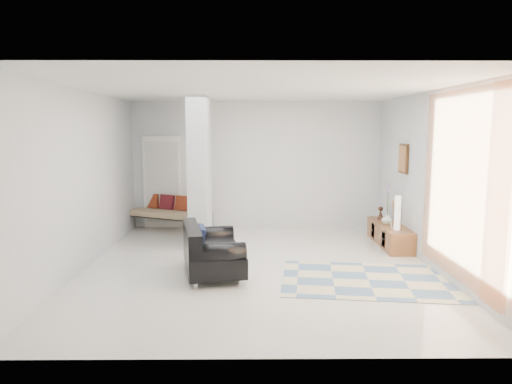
{
  "coord_description": "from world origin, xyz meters",
  "views": [
    {
      "loc": [
        -0.1,
        -7.13,
        2.21
      ],
      "look_at": [
        -0.04,
        0.6,
        1.13
      ],
      "focal_mm": 32.0,
      "sensor_mm": 36.0,
      "label": 1
    }
  ],
  "objects": [
    {
      "name": "media_console",
      "position": [
        2.52,
        1.34,
        0.21
      ],
      "size": [
        0.45,
        1.65,
        0.8
      ],
      "color": "brown",
      "rests_on": "floor"
    },
    {
      "name": "bronze_figurine",
      "position": [
        2.47,
        1.82,
        0.53
      ],
      "size": [
        0.15,
        0.15,
        0.26
      ],
      "primitive_type": null,
      "rotation": [
        0.0,
        0.0,
        0.15
      ],
      "color": "black",
      "rests_on": "media_console"
    },
    {
      "name": "vase",
      "position": [
        2.47,
        1.37,
        0.51
      ],
      "size": [
        0.2,
        0.2,
        0.21
      ],
      "primitive_type": "imported",
      "rotation": [
        0.0,
        0.0,
        0.01
      ],
      "color": "white",
      "rests_on": "media_console"
    },
    {
      "name": "cylinder_lamp",
      "position": [
        2.5,
        0.87,
        0.71
      ],
      "size": [
        0.11,
        0.11,
        0.62
      ],
      "primitive_type": "cylinder",
      "color": "silver",
      "rests_on": "media_console"
    },
    {
      "name": "partition_column",
      "position": [
        -1.1,
        1.6,
        1.4
      ],
      "size": [
        0.35,
        1.2,
        2.8
      ],
      "primitive_type": "cube",
      "color": "#B2B6B9",
      "rests_on": "floor"
    },
    {
      "name": "loveseat",
      "position": [
        -0.75,
        -0.41,
        0.36
      ],
      "size": [
        1.08,
        1.53,
        0.76
      ],
      "rotation": [
        0.0,
        0.0,
        0.2
      ],
      "color": "silver",
      "rests_on": "floor"
    },
    {
      "name": "wall_art",
      "position": [
        2.72,
        1.33,
        1.65
      ],
      "size": [
        0.04,
        0.45,
        0.55
      ],
      "primitive_type": "cube",
      "color": "#3F2511",
      "rests_on": "wall_right"
    },
    {
      "name": "curtain",
      "position": [
        2.67,
        -1.15,
        1.45
      ],
      "size": [
        0.0,
        2.55,
        2.55
      ],
      "primitive_type": "plane",
      "rotation": [
        1.57,
        0.0,
        1.57
      ],
      "color": "orange",
      "rests_on": "wall_right"
    },
    {
      "name": "wall_right",
      "position": [
        2.75,
        0.0,
        1.4
      ],
      "size": [
        0.0,
        6.0,
        6.0
      ],
      "primitive_type": "plane",
      "rotation": [
        1.57,
        0.0,
        -1.57
      ],
      "color": "silver",
      "rests_on": "ground"
    },
    {
      "name": "wall_front",
      "position": [
        0.0,
        -3.0,
        1.4
      ],
      "size": [
        6.0,
        0.0,
        6.0
      ],
      "primitive_type": "plane",
      "rotation": [
        -1.57,
        0.0,
        0.0
      ],
      "color": "silver",
      "rests_on": "ground"
    },
    {
      "name": "wall_left",
      "position": [
        -2.75,
        0.0,
        1.4
      ],
      "size": [
        0.0,
        6.0,
        6.0
      ],
      "primitive_type": "plane",
      "rotation": [
        1.57,
        0.0,
        1.57
      ],
      "color": "silver",
      "rests_on": "ground"
    },
    {
      "name": "hallway_door",
      "position": [
        -2.1,
        2.96,
        1.02
      ],
      "size": [
        0.85,
        0.06,
        2.04
      ],
      "primitive_type": "cube",
      "color": "white",
      "rests_on": "floor"
    },
    {
      "name": "wall_back",
      "position": [
        0.0,
        3.0,
        1.4
      ],
      "size": [
        6.0,
        0.0,
        6.0
      ],
      "primitive_type": "plane",
      "rotation": [
        1.57,
        0.0,
        0.0
      ],
      "color": "silver",
      "rests_on": "ground"
    },
    {
      "name": "floor",
      "position": [
        0.0,
        0.0,
        0.0
      ],
      "size": [
        6.0,
        6.0,
        0.0
      ],
      "primitive_type": "plane",
      "color": "beige",
      "rests_on": "ground"
    },
    {
      "name": "ceiling",
      "position": [
        0.0,
        0.0,
        2.8
      ],
      "size": [
        6.0,
        6.0,
        0.0
      ],
      "primitive_type": "plane",
      "rotation": [
        3.14,
        0.0,
        0.0
      ],
      "color": "white",
      "rests_on": "wall_back"
    },
    {
      "name": "area_rug",
      "position": [
        1.6,
        -0.72,
        0.01
      ],
      "size": [
        2.68,
        1.95,
        0.01
      ],
      "primitive_type": "cube",
      "rotation": [
        0.0,
        0.0,
        -0.12
      ],
      "color": "beige",
      "rests_on": "floor"
    },
    {
      "name": "daybed",
      "position": [
        -1.91,
        2.63,
        0.42
      ],
      "size": [
        1.91,
        1.39,
        0.77
      ],
      "rotation": [
        0.0,
        0.0,
        -0.41
      ],
      "color": "black",
      "rests_on": "floor"
    }
  ]
}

